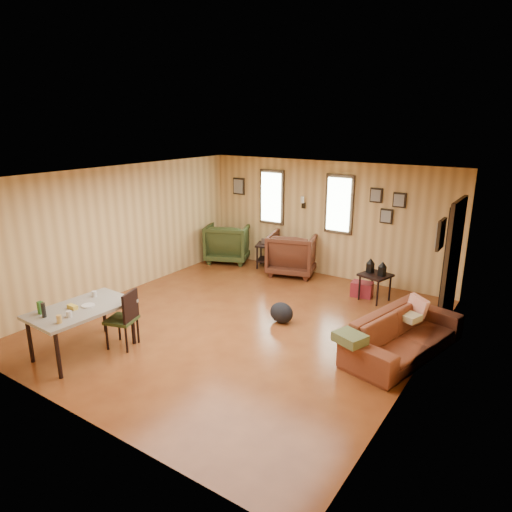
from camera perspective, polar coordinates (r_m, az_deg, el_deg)
The scene contains 11 objects.
room at distance 7.22m, azimuth 0.56°, elevation 0.73°, with size 5.54×6.04×2.44m.
sofa at distance 6.78m, azimuth 18.10°, elevation -8.51°, with size 2.04×0.60×0.80m, color brown.
recliner_brown at distance 9.74m, azimuth 4.62°, elevation 0.58°, with size 0.96×0.90×0.99m, color #4B2416.
recliner_green at distance 10.63m, azimuth -3.46°, elevation 1.94°, with size 0.95×0.89×0.98m, color #303B1B.
end_table at distance 10.19m, azimuth 1.56°, elevation 0.61°, with size 0.65×0.62×0.66m.
side_table at distance 8.53m, azimuth 14.74°, elevation -2.05°, with size 0.60×0.60×0.78m.
cooler at distance 8.80m, azimuth 13.10°, elevation -4.05°, with size 0.42×0.33×0.27m.
backpack at distance 7.49m, azimuth 3.20°, elevation -7.09°, with size 0.47×0.40×0.34m.
sofa_pillows at distance 6.57m, azimuth 15.64°, elevation -8.16°, with size 0.89×1.68×0.34m.
dining_table at distance 6.83m, azimuth -21.13°, elevation -6.51°, with size 0.88×1.39×0.89m.
dining_chair at distance 6.86m, azimuth -16.04°, elevation -7.24°, with size 0.49×0.49×0.86m.
Camera 1 is at (3.98, -5.53, 3.19)m, focal length 32.00 mm.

